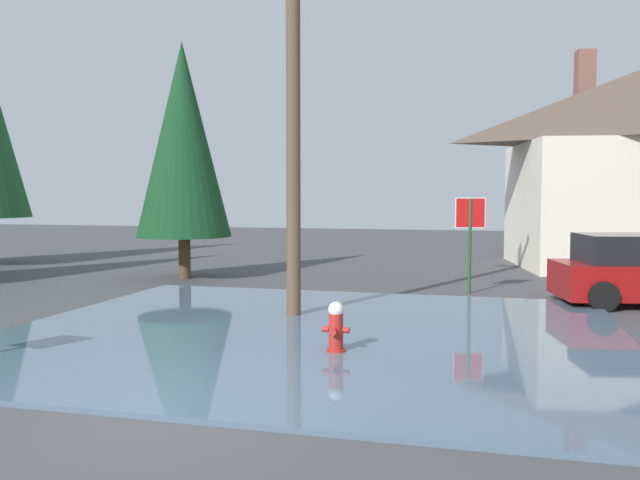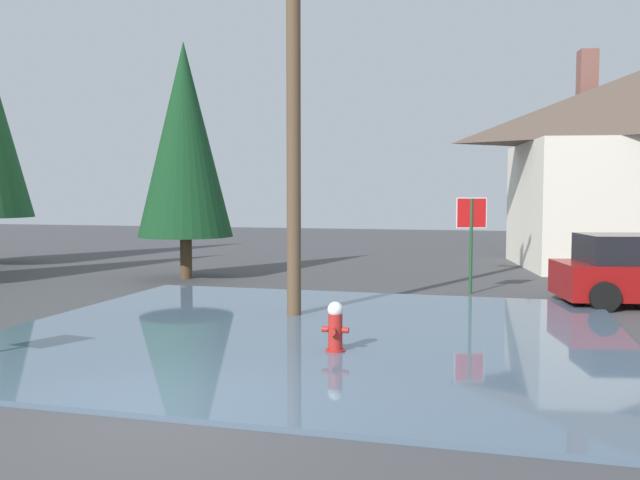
% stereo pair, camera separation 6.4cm
% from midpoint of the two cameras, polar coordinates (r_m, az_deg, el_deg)
% --- Properties ---
extents(ground_plane, '(80.00, 80.00, 0.10)m').
position_cam_midpoint_polar(ground_plane, '(7.93, -13.71, -14.64)').
color(ground_plane, '#424244').
extents(flood_puddle, '(10.64, 9.52, 0.07)m').
position_cam_midpoint_polar(flood_puddle, '(11.87, -0.61, -7.86)').
color(flood_puddle, '#4C6075').
rests_on(flood_puddle, ground).
extents(fire_hydrant, '(0.42, 0.36, 0.83)m').
position_cam_midpoint_polar(fire_hydrant, '(10.31, 1.48, -7.57)').
color(fire_hydrant, '#AD231E').
rests_on(fire_hydrant, ground).
extents(utility_pole, '(1.60, 0.28, 9.06)m').
position_cam_midpoint_polar(utility_pole, '(13.40, -2.12, 13.58)').
color(utility_pole, brown).
rests_on(utility_pole, ground).
extents(stop_sign_far, '(0.72, 0.23, 2.37)m').
position_cam_midpoint_polar(stop_sign_far, '(16.94, 12.81, 1.24)').
color(stop_sign_far, '#1E4C28').
rests_on(stop_sign_far, ground).
extents(pine_tree_mid_left, '(2.73, 2.73, 6.82)m').
position_cam_midpoint_polar(pine_tree_mid_left, '(19.92, -11.32, 8.30)').
color(pine_tree_mid_left, '#4C3823').
rests_on(pine_tree_mid_left, ground).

